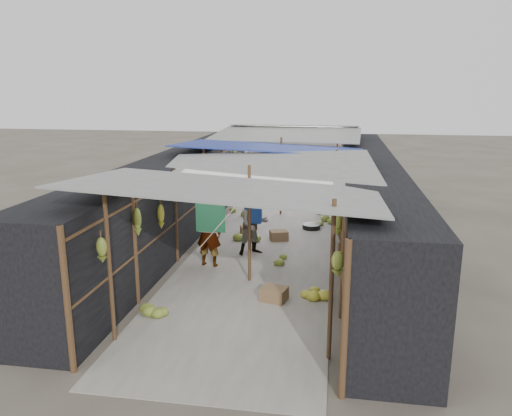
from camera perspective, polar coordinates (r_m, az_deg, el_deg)
The scene contains 14 objects.
ground at distance 8.54m, azimuth -4.37°, elevation -15.81°, with size 80.00×80.00×0.00m, color #6B6356.
aisle_slab at distance 14.45m, azimuth 1.68°, elevation -3.17°, with size 3.60×16.00×0.02m, color #9E998E.
stall_left at distance 14.75m, azimuth -8.74°, elevation 1.60°, with size 1.40×15.00×2.30m, color black.
stall_right at distance 14.07m, azimuth 12.68°, elevation 0.83°, with size 1.40×15.00×2.30m, color black.
crate_near at distance 10.15m, azimuth 2.08°, elevation -9.85°, with size 0.49×0.39×0.30m, color #845F43.
crate_mid at distance 13.99m, azimuth 2.62°, elevation -3.18°, with size 0.48×0.38×0.29m, color #845F43.
crate_back at distance 14.59m, azimuth -0.99°, elevation -2.53°, with size 0.39×0.32×0.25m, color #845F43.
black_basin at distance 15.17m, azimuth 6.34°, elevation -2.15°, with size 0.54×0.54×0.16m, color black.
vendor_elderly at distance 11.88m, azimuth -5.44°, elevation -2.80°, with size 0.61×0.40×1.68m, color silver.
shopper_blue at distance 12.69m, azimuth -0.27°, elevation -1.81°, with size 0.79×0.61×1.62m, color navy.
vendor_seated at distance 16.83m, azimuth 7.12°, elevation 0.64°, with size 0.56×0.32×0.86m, color #504C45.
market_canopy at distance 14.27m, azimuth 2.03°, elevation 6.47°, with size 5.62×15.20×2.77m.
hanging_bananas at distance 14.41m, azimuth 2.65°, elevation 3.43°, with size 3.96×13.90×0.84m.
floor_bananas at distance 14.31m, azimuth 1.19°, elevation -2.73°, with size 3.72×10.04×0.34m.
Camera 1 is at (1.81, -7.21, 4.20)m, focal length 35.00 mm.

